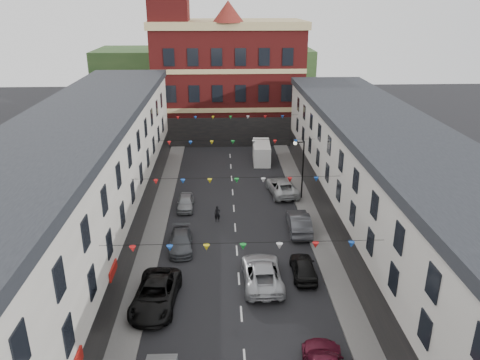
{
  "coord_description": "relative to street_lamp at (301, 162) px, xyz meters",
  "views": [
    {
      "loc": [
        -1.12,
        -28.51,
        18.62
      ],
      "look_at": [
        0.45,
        8.66,
        4.2
      ],
      "focal_mm": 35.0,
      "sensor_mm": 36.0,
      "label": 1
    }
  ],
  "objects": [
    {
      "name": "terrace_right",
      "position": [
        5.23,
        -13.0,
        0.95
      ],
      "size": [
        8.4,
        56.0,
        9.7
      ],
      "color": "beige",
      "rests_on": "ground"
    },
    {
      "name": "car_left_c",
      "position": [
        -12.05,
        -16.83,
        -3.1
      ],
      "size": [
        3.12,
        6.0,
        1.61
      ],
      "primitive_type": "imported",
      "rotation": [
        0.0,
        0.0,
        -0.08
      ],
      "color": "black",
      "rests_on": "ground"
    },
    {
      "name": "terrace_left",
      "position": [
        -18.33,
        -13.0,
        1.44
      ],
      "size": [
        8.4,
        56.0,
        10.7
      ],
      "color": "beige",
      "rests_on": "ground"
    },
    {
      "name": "street_lamp",
      "position": [
        0.0,
        0.0,
        0.0
      ],
      "size": [
        1.1,
        0.36,
        6.0
      ],
      "color": "black",
      "rests_on": "ground"
    },
    {
      "name": "civic_building",
      "position": [
        -6.55,
        23.95,
        4.23
      ],
      "size": [
        20.6,
        13.3,
        18.5
      ],
      "color": "maroon",
      "rests_on": "ground"
    },
    {
      "name": "car_left_e",
      "position": [
        -11.12,
        -1.78,
        -3.26
      ],
      "size": [
        1.54,
        3.78,
        1.29
      ],
      "primitive_type": "imported",
      "rotation": [
        0.0,
        0.0,
        0.01
      ],
      "color": "gray",
      "rests_on": "ground"
    },
    {
      "name": "car_right_f",
      "position": [
        -1.52,
        1.43,
        -3.13
      ],
      "size": [
        3.22,
        5.84,
        1.55
      ],
      "primitive_type": "imported",
      "rotation": [
        0.0,
        0.0,
        3.26
      ],
      "color": "#B8BCBE",
      "rests_on": "ground"
    },
    {
      "name": "pavement_right",
      "position": [
        0.35,
        -12.0,
        -3.83
      ],
      "size": [
        1.8,
        64.0,
        0.15
      ],
      "primitive_type": "cube",
      "color": "#605E5B",
      "rests_on": "ground"
    },
    {
      "name": "car_left_d",
      "position": [
        -10.97,
        -9.5,
        -3.26
      ],
      "size": [
        2.06,
        4.52,
        1.28
      ],
      "primitive_type": "imported",
      "rotation": [
        0.0,
        0.0,
        0.06
      ],
      "color": "#474A4F",
      "rests_on": "ground"
    },
    {
      "name": "ground",
      "position": [
        -6.55,
        -14.0,
        -3.9
      ],
      "size": [
        160.0,
        160.0,
        0.0
      ],
      "primitive_type": "plane",
      "color": "black",
      "rests_on": "ground"
    },
    {
      "name": "clock_tower",
      "position": [
        -14.05,
        21.0,
        11.03
      ],
      "size": [
        5.6,
        5.6,
        30.0
      ],
      "color": "maroon",
      "rests_on": "ground"
    },
    {
      "name": "white_van",
      "position": [
        -2.75,
        11.7,
        -2.75
      ],
      "size": [
        2.21,
        5.28,
        2.3
      ],
      "primitive_type": "cube",
      "rotation": [
        0.0,
        0.0,
        -0.04
      ],
      "color": "white",
      "rests_on": "ground"
    },
    {
      "name": "distant_hill",
      "position": [
        -10.55,
        48.0,
        1.1
      ],
      "size": [
        40.0,
        14.0,
        10.0
      ],
      "primitive_type": "cube",
      "color": "#274721",
      "rests_on": "ground"
    },
    {
      "name": "car_right_d",
      "position": [
        -1.9,
        -13.81,
        -3.2
      ],
      "size": [
        1.74,
        4.14,
        1.4
      ],
      "primitive_type": "imported",
      "rotation": [
        0.0,
        0.0,
        3.12
      ],
      "color": "black",
      "rests_on": "ground"
    },
    {
      "name": "car_right_e",
      "position": [
        -1.13,
        -6.85,
        -3.08
      ],
      "size": [
        1.86,
        5.03,
        1.64
      ],
      "primitive_type": "imported",
      "rotation": [
        0.0,
        0.0,
        3.12
      ],
      "color": "#45464B",
      "rests_on": "ground"
    },
    {
      "name": "pedestrian",
      "position": [
        -8.09,
        -4.73,
        -3.16
      ],
      "size": [
        0.55,
        0.36,
        1.5
      ],
      "primitive_type": "imported",
      "rotation": [
        0.0,
        0.0,
        -0.01
      ],
      "color": "black",
      "rests_on": "ground"
    },
    {
      "name": "pavement_left",
      "position": [
        -13.45,
        -12.0,
        -3.83
      ],
      "size": [
        1.8,
        64.0,
        0.15
      ],
      "primitive_type": "cube",
      "color": "#605E5B",
      "rests_on": "ground"
    },
    {
      "name": "moving_car",
      "position": [
        -4.95,
        -14.56,
        -3.11
      ],
      "size": [
        2.76,
        5.79,
        1.59
      ],
      "primitive_type": "imported",
      "rotation": [
        0.0,
        0.0,
        3.16
      ],
      "color": "#B2B4B9",
      "rests_on": "ground"
    }
  ]
}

